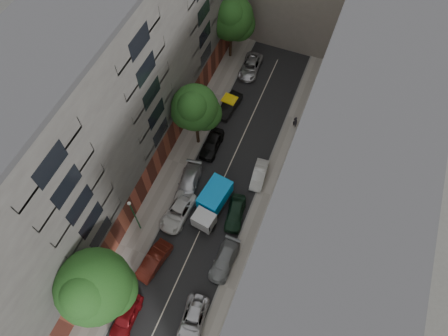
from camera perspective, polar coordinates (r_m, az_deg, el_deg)
The scene contains 23 objects.
ground at distance 44.51m, azimuth -0.07°, elevation -1.56°, with size 120.00×120.00×0.00m, color #4C4C49.
road_surface at distance 44.50m, azimuth -0.07°, elevation -1.56°, with size 8.00×44.00×0.02m, color black.
sidewalk_left at distance 45.75m, azimuth -6.48°, elevation 0.72°, with size 3.00×44.00×0.15m, color gray.
sidewalk_right at distance 43.78m, azimuth 6.65°, elevation -3.84°, with size 3.00×44.00×0.15m, color gray.
building_left at distance 39.99m, azimuth -15.15°, elevation 10.62°, with size 8.00×44.00×20.00m, color #484643.
building_right at distance 35.31m, azimuth 16.74°, elevation 0.58°, with size 8.00×44.00×20.00m, color tan.
tarp_truck at distance 41.56m, azimuth -1.73°, elevation -5.01°, with size 3.02×5.97×2.63m.
car_left_0 at distance 39.81m, azimuth -13.81°, elevation -19.90°, with size 1.76×4.37×1.49m, color maroon.
car_left_1 at distance 40.63m, azimuth -9.99°, elevation -12.91°, with size 1.56×4.47×1.47m, color #4C160F.
car_left_2 at distance 42.21m, azimuth -6.61°, elevation -6.25°, with size 2.33×5.06×1.41m, color silver.
car_left_3 at distance 43.62m, azimuth -5.06°, elevation -2.07°, with size 2.07×5.09×1.48m, color #BABBC0.
car_left_4 at distance 46.07m, azimuth -1.74°, elevation 3.46°, with size 1.79×4.44×1.51m, color black.
car_left_5 at distance 49.51m, azimuth 0.78°, elevation 8.95°, with size 1.54×4.41×1.45m, color black.
car_left_6 at distance 54.03m, azimuth 3.82°, elevation 14.27°, with size 2.32×5.02×1.40m, color #B4B3B8.
car_right_0 at distance 38.95m, azimuth -4.47°, elevation -20.81°, with size 2.13×4.63×1.29m, color #BAB9BE.
car_right_1 at distance 40.11m, azimuth 0.06°, elevation -13.05°, with size 1.91×4.69×1.36m, color slate.
car_right_2 at distance 41.85m, azimuth 1.62°, elevation -6.46°, with size 1.75×4.36×1.49m, color black.
car_right_3 at distance 44.18m, azimuth 5.04°, elevation -0.97°, with size 1.38×3.96×1.30m, color silver.
tree_near at distance 34.90m, azimuth -17.95°, elevation -16.07°, with size 6.33×6.21×9.79m.
tree_mid at distance 42.12m, azimuth -4.10°, elevation 8.34°, with size 5.25×4.98×9.01m.
tree_far at distance 52.10m, azimuth 1.04°, elevation 20.47°, with size 5.80×5.60×9.11m.
lamp_post at distance 39.30m, azimuth -12.79°, elevation -6.29°, with size 0.36×0.36×6.11m.
pedestrian at distance 48.39m, azimuth 10.13°, elevation 6.54°, with size 0.60×0.40×1.65m, color black.
Camera 1 is at (8.01, -20.00, 38.94)m, focal length 32.00 mm.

